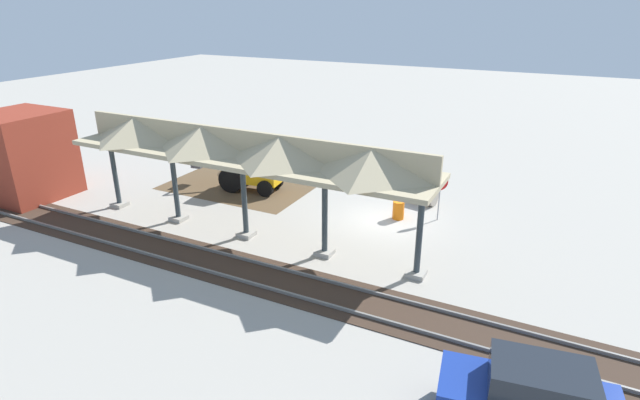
# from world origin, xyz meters

# --- Properties ---
(ground_plane) EXTENTS (120.00, 120.00, 0.00)m
(ground_plane) POSITION_xyz_m (0.00, 0.00, 0.00)
(ground_plane) COLOR #9E998E
(dirt_work_zone) EXTENTS (8.20, 7.00, 0.01)m
(dirt_work_zone) POSITION_xyz_m (9.11, -1.80, 0.00)
(dirt_work_zone) COLOR brown
(dirt_work_zone) RESTS_ON ground
(platform_canopy) EXTENTS (16.94, 3.20, 4.90)m
(platform_canopy) POSITION_xyz_m (4.97, 4.35, 4.17)
(platform_canopy) COLOR #9E998E
(platform_canopy) RESTS_ON ground
(rail_tracks) EXTENTS (60.00, 2.58, 0.15)m
(rail_tracks) POSITION_xyz_m (0.00, 7.05, 0.03)
(rail_tracks) COLOR slate
(rail_tracks) RESTS_ON ground
(stop_sign) EXTENTS (0.61, 0.50, 2.29)m
(stop_sign) POSITION_xyz_m (-2.29, -1.30, 1.65)
(stop_sign) COLOR gray
(stop_sign) RESTS_ON ground
(backhoe) EXTENTS (5.39, 2.04, 2.82)m
(backhoe) POSITION_xyz_m (8.16, -0.71, 1.26)
(backhoe) COLOR orange
(backhoe) RESTS_ON ground
(dirt_mound) EXTENTS (6.13, 6.13, 1.69)m
(dirt_mound) POSITION_xyz_m (10.21, -2.86, 0.00)
(dirt_mound) COLOR brown
(dirt_mound) RESTS_ON ground
(concrete_pipe) EXTENTS (1.41, 1.13, 0.90)m
(concrete_pipe) POSITION_xyz_m (-1.11, -3.01, 0.45)
(concrete_pipe) COLOR #9E9384
(concrete_pipe) RESTS_ON ground
(brick_utility_building) EXTENTS (3.87, 3.92, 4.56)m
(brick_utility_building) POSITION_xyz_m (18.28, 5.38, 2.28)
(brick_utility_building) COLOR maroon
(brick_utility_building) RESTS_ON ground
(distant_parked_car) EXTENTS (4.41, 2.34, 1.98)m
(distant_parked_car) POSITION_xyz_m (-7.45, 10.41, 0.98)
(distant_parked_car) COLOR navy
(distant_parked_car) RESTS_ON ground
(traffic_barrel) EXTENTS (0.56, 0.56, 0.90)m
(traffic_barrel) POSITION_xyz_m (-0.54, -0.57, 0.45)
(traffic_barrel) COLOR orange
(traffic_barrel) RESTS_ON ground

